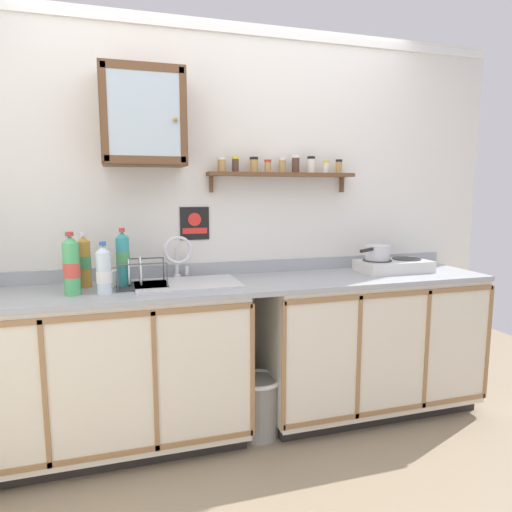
{
  "coord_description": "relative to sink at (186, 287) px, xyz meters",
  "views": [
    {
      "loc": [
        -0.68,
        -2.18,
        1.47
      ],
      "look_at": [
        0.13,
        0.48,
        1.06
      ],
      "focal_mm": 32.0,
      "sensor_mm": 36.0,
      "label": 1
    }
  ],
  "objects": [
    {
      "name": "wall_cabinet",
      "position": [
        -0.21,
        0.11,
        0.96
      ],
      "size": [
        0.46,
        0.29,
        0.53
      ],
      "color": "brown"
    },
    {
      "name": "bottle_juice_amber_2",
      "position": [
        -0.55,
        0.08,
        0.16
      ],
      "size": [
        0.07,
        0.07,
        0.31
      ],
      "color": "gold",
      "rests_on": "countertop"
    },
    {
      "name": "spice_shelf",
      "position": [
        0.64,
        0.18,
        0.67
      ],
      "size": [
        0.96,
        0.14,
        0.23
      ],
      "color": "brown"
    },
    {
      "name": "trash_bin",
      "position": [
        0.4,
        -0.13,
        -0.72
      ],
      "size": [
        0.29,
        0.29,
        0.36
      ],
      "color": "gray",
      "rests_on": "ground"
    },
    {
      "name": "bottle_water_clear_4",
      "position": [
        -0.45,
        -0.12,
        0.14
      ],
      "size": [
        0.08,
        0.08,
        0.27
      ],
      "color": "silver",
      "rests_on": "countertop"
    },
    {
      "name": "warning_sign",
      "position": [
        0.09,
        0.24,
        0.35
      ],
      "size": [
        0.18,
        0.01,
        0.2
      ],
      "color": "black"
    },
    {
      "name": "sink",
      "position": [
        0.0,
        0.0,
        0.0
      ],
      "size": [
        0.59,
        0.42,
        0.38
      ],
      "color": "silver",
      "rests_on": "countertop"
    },
    {
      "name": "bottle_soda_green_3",
      "position": [
        -0.6,
        -0.1,
        0.17
      ],
      "size": [
        0.08,
        0.08,
        0.33
      ],
      "color": "#4CB266",
      "rests_on": "countertop"
    },
    {
      "name": "dish_rack",
      "position": [
        -0.26,
        -0.01,
        0.06
      ],
      "size": [
        0.28,
        0.22,
        0.17
      ],
      "color": "#333338",
      "rests_on": "countertop"
    },
    {
      "name": "countertop",
      "position": [
        0.32,
        -0.04,
        0.0
      ],
      "size": [
        3.15,
        0.59,
        0.03
      ],
      "primitive_type": "cube",
      "color": "#9EA3A8",
      "rests_on": "lower_cabinet_run"
    },
    {
      "name": "lower_cabinet_run",
      "position": [
        -0.48,
        -0.04,
        -0.46
      ],
      "size": [
        1.58,
        0.57,
        0.9
      ],
      "color": "black",
      "rests_on": "ground"
    },
    {
      "name": "saucepan",
      "position": [
        1.26,
        0.02,
        0.15
      ],
      "size": [
        0.27,
        0.21,
        0.1
      ],
      "color": "silver",
      "rests_on": "hot_plate_stove"
    },
    {
      "name": "bottle_detergent_teal_0",
      "position": [
        -0.35,
        0.01,
        0.18
      ],
      "size": [
        0.07,
        0.07,
        0.33
      ],
      "color": "teal",
      "rests_on": "countertop"
    },
    {
      "name": "hot_plate_stove",
      "position": [
        1.38,
        0.0,
        0.06
      ],
      "size": [
        0.47,
        0.26,
        0.08
      ],
      "color": "silver",
      "rests_on": "countertop"
    },
    {
      "name": "bottle_water_blue_1",
      "position": [
        -0.62,
        0.0,
        0.16
      ],
      "size": [
        0.08,
        0.08,
        0.32
      ],
      "color": "#8CB7E0",
      "rests_on": "countertop"
    },
    {
      "name": "floor",
      "position": [
        0.32,
        -0.41,
        -0.91
      ],
      "size": [
        6.19,
        6.19,
        0.0
      ],
      "primitive_type": "plane",
      "color": "gray",
      "rests_on": "ground"
    },
    {
      "name": "backsplash",
      "position": [
        0.32,
        0.23,
        0.06
      ],
      "size": [
        3.15,
        0.02,
        0.08
      ],
      "primitive_type": "cube",
      "color": "#9EA3A8",
      "rests_on": "countertop"
    },
    {
      "name": "back_wall",
      "position": [
        0.32,
        0.27,
        0.34
      ],
      "size": [
        3.79,
        0.07,
        2.48
      ],
      "color": "silver",
      "rests_on": "ground"
    },
    {
      "name": "mug",
      "position": [
        -0.41,
        0.05,
        0.07
      ],
      "size": [
        0.09,
        0.13,
        0.09
      ],
      "color": "white",
      "rests_on": "countertop"
    },
    {
      "name": "lower_cabinet_run_right",
      "position": [
        1.19,
        -0.04,
        -0.46
      ],
      "size": [
        1.43,
        0.57,
        0.9
      ],
      "color": "black",
      "rests_on": "ground"
    }
  ]
}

